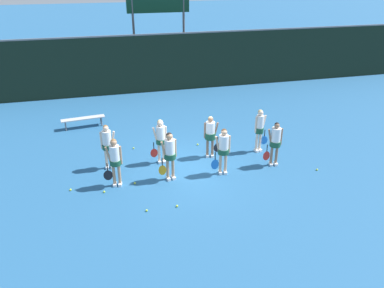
{
  "coord_description": "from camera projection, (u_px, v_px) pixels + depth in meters",
  "views": [
    {
      "loc": [
        -3.04,
        -11.93,
        6.85
      ],
      "look_at": [
        0.01,
        -0.01,
        0.95
      ],
      "focal_mm": 35.0,
      "sensor_mm": 36.0,
      "label": 1
    }
  ],
  "objects": [
    {
      "name": "bench_courtside",
      "position": [
        83.0,
        119.0,
        17.31
      ],
      "size": [
        2.0,
        0.59,
        0.46
      ],
      "rotation": [
        0.0,
        0.0,
        0.12
      ],
      "color": "#B2B2B7",
      "rests_on": "ground_plane"
    },
    {
      "name": "ground_plane",
      "position": [
        192.0,
        167.0,
        14.06
      ],
      "size": [
        140.0,
        140.0,
        0.0
      ],
      "primitive_type": "plane",
      "color": "#235684"
    },
    {
      "name": "player_3",
      "position": [
        275.0,
        140.0,
        13.76
      ],
      "size": [
        0.67,
        0.4,
        1.72
      ],
      "rotation": [
        0.0,
        0.0,
        -0.14
      ],
      "color": "#8C664C",
      "rests_on": "ground_plane"
    },
    {
      "name": "player_2",
      "position": [
        223.0,
        147.0,
        13.17
      ],
      "size": [
        0.67,
        0.4,
        1.75
      ],
      "rotation": [
        0.0,
        0.0,
        -0.14
      ],
      "color": "tan",
      "rests_on": "ground_plane"
    },
    {
      "name": "tennis_ball_9",
      "position": [
        135.0,
        183.0,
        12.93
      ],
      "size": [
        0.07,
        0.07,
        0.07
      ],
      "primitive_type": "sphere",
      "color": "#CCE033",
      "rests_on": "ground_plane"
    },
    {
      "name": "tennis_ball_1",
      "position": [
        104.0,
        192.0,
        12.44
      ],
      "size": [
        0.07,
        0.07,
        0.07
      ],
      "primitive_type": "sphere",
      "color": "#CCE033",
      "rests_on": "ground_plane"
    },
    {
      "name": "tennis_ball_8",
      "position": [
        134.0,
        148.0,
        15.4
      ],
      "size": [
        0.07,
        0.07,
        0.07
      ],
      "primitive_type": "sphere",
      "color": "#CCE033",
      "rests_on": "ground_plane"
    },
    {
      "name": "tennis_ball_2",
      "position": [
        147.0,
        210.0,
        11.49
      ],
      "size": [
        0.07,
        0.07,
        0.07
      ],
      "primitive_type": "sphere",
      "color": "#CCE033",
      "rests_on": "ground_plane"
    },
    {
      "name": "tennis_ball_6",
      "position": [
        219.0,
        164.0,
        14.21
      ],
      "size": [
        0.07,
        0.07,
        0.07
      ],
      "primitive_type": "sphere",
      "color": "#CCE033",
      "rests_on": "ground_plane"
    },
    {
      "name": "player_6",
      "position": [
        210.0,
        133.0,
        14.4
      ],
      "size": [
        0.68,
        0.41,
        1.68
      ],
      "rotation": [
        0.0,
        0.0,
        -0.19
      ],
      "color": "#8C664C",
      "rests_on": "ground_plane"
    },
    {
      "name": "player_1",
      "position": [
        170.0,
        152.0,
        12.8
      ],
      "size": [
        0.67,
        0.41,
        1.78
      ],
      "rotation": [
        0.0,
        0.0,
        0.16
      ],
      "color": "tan",
      "rests_on": "ground_plane"
    },
    {
      "name": "fence_windscreen",
      "position": [
        151.0,
        63.0,
        21.65
      ],
      "size": [
        60.0,
        0.08,
        3.37
      ],
      "color": "black",
      "rests_on": "ground_plane"
    },
    {
      "name": "player_0",
      "position": [
        115.0,
        158.0,
        12.44
      ],
      "size": [
        0.67,
        0.38,
        1.74
      ],
      "rotation": [
        0.0,
        0.0,
        -0.16
      ],
      "color": "tan",
      "rests_on": "ground_plane"
    },
    {
      "name": "tennis_ball_0",
      "position": [
        177.0,
        206.0,
        11.7
      ],
      "size": [
        0.07,
        0.07,
        0.07
      ],
      "primitive_type": "sphere",
      "color": "#CCE033",
      "rests_on": "ground_plane"
    },
    {
      "name": "tennis_ball_5",
      "position": [
        317.0,
        170.0,
        13.78
      ],
      "size": [
        0.07,
        0.07,
        0.07
      ],
      "primitive_type": "sphere",
      "color": "#CCE033",
      "rests_on": "ground_plane"
    },
    {
      "name": "tennis_ball_10",
      "position": [
        119.0,
        156.0,
        14.77
      ],
      "size": [
        0.07,
        0.07,
        0.07
      ],
      "primitive_type": "sphere",
      "color": "#CCE033",
      "rests_on": "ground_plane"
    },
    {
      "name": "player_4",
      "position": [
        107.0,
        143.0,
        13.55
      ],
      "size": [
        0.66,
        0.39,
        1.72
      ],
      "rotation": [
        0.0,
        0.0,
        -0.04
      ],
      "color": "beige",
      "rests_on": "ground_plane"
    },
    {
      "name": "tennis_ball_3",
      "position": [
        70.0,
        190.0,
        12.55
      ],
      "size": [
        0.07,
        0.07,
        0.07
      ],
      "primitive_type": "sphere",
      "color": "#CCE033",
      "rests_on": "ground_plane"
    },
    {
      "name": "scoreboard",
      "position": [
        158.0,
        10.0,
        22.4
      ],
      "size": [
        3.78,
        0.15,
        5.59
      ],
      "color": "#515156",
      "rests_on": "ground_plane"
    },
    {
      "name": "player_5",
      "position": [
        161.0,
        137.0,
        13.93
      ],
      "size": [
        0.65,
        0.37,
        1.74
      ],
      "rotation": [
        0.0,
        0.0,
        -0.01
      ],
      "color": "beige",
      "rests_on": "ground_plane"
    },
    {
      "name": "tennis_ball_4",
      "position": [
        121.0,
        163.0,
        14.22
      ],
      "size": [
        0.07,
        0.07,
        0.07
      ],
      "primitive_type": "sphere",
      "color": "#CCE033",
      "rests_on": "ground_plane"
    },
    {
      "name": "tennis_ball_7",
      "position": [
        198.0,
        144.0,
        15.72
      ],
      "size": [
        0.07,
        0.07,
        0.07
      ],
      "primitive_type": "sphere",
      "color": "#CCE033",
      "rests_on": "ground_plane"
    },
    {
      "name": "player_7",
      "position": [
        260.0,
        127.0,
        14.8
      ],
      "size": [
        0.64,
        0.34,
        1.78
      ],
      "rotation": [
        0.0,
        0.0,
        0.2
      ],
      "color": "beige",
      "rests_on": "ground_plane"
    }
  ]
}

